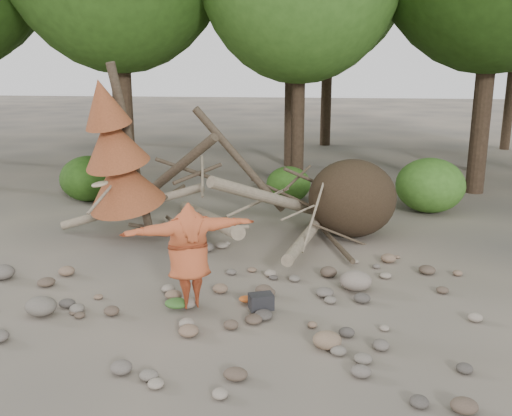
# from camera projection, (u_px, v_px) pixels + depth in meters

# --- Properties ---
(ground) EXTENTS (120.00, 120.00, 0.00)m
(ground) POSITION_uv_depth(u_px,v_px,m) (222.00, 299.00, 10.70)
(ground) COLOR #514C44
(ground) RESTS_ON ground
(deadfall_pile) EXTENTS (8.55, 5.24, 3.30)m
(deadfall_pile) POSITION_uv_depth(u_px,v_px,m) (329.00, 200.00, 14.32)
(deadfall_pile) COLOR #332619
(deadfall_pile) RESTS_ON ground
(dead_conifer) EXTENTS (2.06, 2.16, 4.35)m
(dead_conifer) POSITION_uv_depth(u_px,v_px,m) (117.00, 156.00, 13.75)
(dead_conifer) COLOR #4C3F30
(dead_conifer) RESTS_ON ground
(bush_left) EXTENTS (1.80, 1.80, 1.44)m
(bush_left) POSITION_uv_depth(u_px,v_px,m) (89.00, 179.00, 18.05)
(bush_left) COLOR #264C14
(bush_left) RESTS_ON ground
(bush_mid) EXTENTS (1.40, 1.40, 1.12)m
(bush_mid) POSITION_uv_depth(u_px,v_px,m) (288.00, 184.00, 17.98)
(bush_mid) COLOR #32601C
(bush_mid) RESTS_ON ground
(bush_right) EXTENTS (2.00, 2.00, 1.60)m
(bush_right) POSITION_uv_depth(u_px,v_px,m) (430.00, 185.00, 16.69)
(bush_right) COLOR #3E7223
(bush_right) RESTS_ON ground
(frisbee_thrower) EXTENTS (2.80, 1.63, 2.29)m
(frisbee_thrower) POSITION_uv_depth(u_px,v_px,m) (189.00, 255.00, 9.99)
(frisbee_thrower) COLOR #AF4A27
(frisbee_thrower) RESTS_ON ground
(backpack) EXTENTS (0.49, 0.41, 0.28)m
(backpack) POSITION_uv_depth(u_px,v_px,m) (261.00, 305.00, 10.13)
(backpack) COLOR black
(backpack) RESTS_ON ground
(cloth_green) EXTENTS (0.43, 0.36, 0.16)m
(cloth_green) POSITION_uv_depth(u_px,v_px,m) (177.00, 306.00, 10.22)
(cloth_green) COLOR #335D25
(cloth_green) RESTS_ON ground
(cloth_orange) EXTENTS (0.28, 0.23, 0.10)m
(cloth_orange) POSITION_uv_depth(u_px,v_px,m) (246.00, 302.00, 10.47)
(cloth_orange) COLOR #B14F1E
(cloth_orange) RESTS_ON ground
(boulder_front_left) EXTENTS (0.55, 0.50, 0.33)m
(boulder_front_left) POSITION_uv_depth(u_px,v_px,m) (41.00, 306.00, 10.00)
(boulder_front_left) COLOR #645D53
(boulder_front_left) RESTS_ON ground
(boulder_front_right) EXTENTS (0.45, 0.41, 0.27)m
(boulder_front_right) POSITION_uv_depth(u_px,v_px,m) (327.00, 340.00, 8.85)
(boulder_front_right) COLOR #7C644D
(boulder_front_right) RESTS_ON ground
(boulder_mid_right) EXTENTS (0.63, 0.57, 0.38)m
(boulder_mid_right) POSITION_uv_depth(u_px,v_px,m) (356.00, 281.00, 11.10)
(boulder_mid_right) COLOR gray
(boulder_mid_right) RESTS_ON ground
(boulder_mid_left) EXTENTS (0.50, 0.45, 0.30)m
(boulder_mid_left) POSITION_uv_depth(u_px,v_px,m) (2.00, 272.00, 11.66)
(boulder_mid_left) COLOR #5E574F
(boulder_mid_left) RESTS_ON ground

